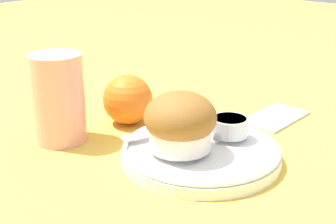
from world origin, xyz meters
TOP-DOWN VIEW (x-y plane):
  - ground_plane at (0.00, 0.00)m, footprint 3.00×3.00m
  - plate at (0.00, -0.02)m, footprint 0.19×0.19m
  - muffin at (-0.02, -0.01)m, footprint 0.09×0.09m
  - cream_ramekin at (0.05, -0.03)m, footprint 0.05×0.05m
  - berry_pair at (0.01, 0.03)m, footprint 0.03×0.02m
  - butter_knife at (0.02, 0.03)m, footprint 0.16×0.07m
  - orange_fruit at (0.02, 0.13)m, footprint 0.07×0.07m
  - juice_glass at (-0.08, 0.16)m, footprint 0.07×0.07m
  - folded_napkin at (0.18, -0.02)m, footprint 0.11×0.06m

SIDE VIEW (x-z plane):
  - ground_plane at x=0.00m, z-range 0.00..0.00m
  - folded_napkin at x=0.18m, z-range 0.00..0.01m
  - plate at x=0.00m, z-range 0.00..0.02m
  - butter_knife at x=0.02m, z-range 0.02..0.02m
  - berry_pair at x=0.01m, z-range 0.02..0.04m
  - cream_ramekin at x=0.05m, z-range 0.02..0.04m
  - orange_fruit at x=0.02m, z-range 0.00..0.07m
  - muffin at x=-0.02m, z-range 0.02..0.09m
  - juice_glass at x=-0.08m, z-range 0.00..0.12m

